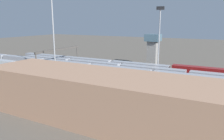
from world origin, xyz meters
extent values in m
plane|color=#60594F|center=(0.00, 0.00, 0.00)|extent=(400.00, 400.00, 0.00)
cube|color=#4C443D|center=(0.00, -10.00, 0.06)|extent=(140.00, 2.80, 0.12)
cube|color=#3D3833|center=(0.00, -5.00, 0.06)|extent=(140.00, 2.80, 0.12)
cube|color=#4C443D|center=(0.00, 0.00, 0.06)|extent=(140.00, 2.80, 0.12)
cube|color=#4C443D|center=(0.00, 5.00, 0.06)|extent=(140.00, 2.80, 0.12)
cube|color=#3D3833|center=(0.00, 10.00, 0.06)|extent=(140.00, 2.80, 0.12)
cube|color=maroon|center=(-34.39, -10.00, 2.32)|extent=(18.00, 3.00, 4.40)
cube|color=#A8AAB2|center=(-12.69, -10.00, 2.02)|extent=(23.00, 3.00, 3.80)
cube|color=#1E6B9E|center=(-12.69, -10.00, 1.60)|extent=(22.40, 3.06, 0.36)
cube|color=#A8AAB2|center=(11.51, -10.00, 2.02)|extent=(23.00, 3.00, 3.80)
cube|color=#1E6B9E|center=(11.51, -10.00, 1.91)|extent=(22.40, 3.06, 0.36)
cube|color=#A8AAB2|center=(35.71, -10.00, 2.02)|extent=(23.00, 3.00, 3.80)
cube|color=#1E6B9E|center=(35.71, -10.00, 1.92)|extent=(22.40, 3.06, 0.36)
cube|color=silver|center=(-28.97, 10.00, 2.02)|extent=(23.00, 3.00, 3.80)
cube|color=#1E6B9E|center=(-28.97, 10.00, 1.89)|extent=(22.40, 3.06, 0.36)
cube|color=silver|center=(-4.77, 10.00, 2.02)|extent=(23.00, 3.00, 3.80)
cube|color=#1E6B9E|center=(-4.77, 10.00, 1.71)|extent=(22.40, 3.06, 0.36)
cube|color=silver|center=(19.43, 10.00, 2.02)|extent=(23.00, 3.00, 3.80)
cube|color=#1E6B9E|center=(19.43, 10.00, 1.66)|extent=(22.40, 3.06, 0.36)
cube|color=#A8AAB2|center=(-33.33, 0.00, 2.02)|extent=(23.00, 3.00, 3.80)
cube|color=#A8AAB2|center=(-9.13, 0.00, 2.02)|extent=(23.00, 3.00, 3.80)
cube|color=#A8AAB2|center=(15.07, 0.00, 2.02)|extent=(23.00, 3.00, 3.80)
cube|color=#A8AAB2|center=(39.27, 0.00, 2.02)|extent=(23.00, 3.00, 3.80)
cube|color=#A8AAB2|center=(-19.35, -5.00, 2.02)|extent=(23.00, 3.00, 3.80)
cube|color=#A8AAB2|center=(4.85, -5.00, 2.02)|extent=(23.00, 3.00, 3.80)
cube|color=#A8AAB2|center=(29.05, -5.00, 2.02)|extent=(23.00, 3.00, 3.80)
cylinder|color=#9EA0A5|center=(-19.35, -12.46, 11.73)|extent=(0.44, 0.44, 23.46)
cube|color=#262628|center=(-19.35, -12.46, 24.06)|extent=(2.80, 0.70, 1.20)
cylinder|color=#9EA0A5|center=(9.04, 12.09, 13.51)|extent=(0.44, 0.44, 27.01)
cylinder|color=#4C4742|center=(17.85, -12.10, 4.00)|extent=(0.50, 0.50, 8.00)
cylinder|color=#4C4742|center=(17.85, 12.10, 4.00)|extent=(0.50, 0.50, 8.00)
cube|color=#4C4742|center=(17.85, 0.00, 8.40)|extent=(0.70, 25.00, 0.80)
cube|color=tan|center=(-20.79, 32.29, 4.74)|extent=(52.08, 14.14, 9.48)
cube|color=gray|center=(-13.56, -23.54, 5.60)|extent=(4.00, 4.00, 11.21)
cube|color=slate|center=(-13.56, -23.54, 12.71)|extent=(6.00, 6.00, 3.00)
camera|label=1|loc=(-42.51, 68.11, 19.41)|focal=35.58mm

